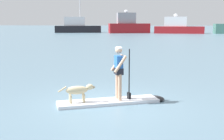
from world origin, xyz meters
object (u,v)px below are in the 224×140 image
Objects in this scene: paddleboard at (115,101)px; moored_boat_outer at (178,27)px; person_paddler at (119,69)px; dog at (79,90)px; moored_boat_starboard at (77,27)px; moored_boat_far_starboard at (128,25)px.

moored_boat_outer reaches higher than paddleboard.
paddleboard is 58.71m from moored_boat_outer.
paddleboard is 1.03m from person_paddler.
dog is 0.10× the size of moored_boat_starboard.
moored_boat_starboard is 12.38m from moored_boat_far_starboard.
dog reaches higher than paddleboard.
moored_boat_starboard is (-14.58, 61.15, 0.92)m from dog.
person_paddler is at bearing -75.42° from moored_boat_starboard.
moored_boat_outer is (23.38, -2.52, -0.02)m from moored_boat_starboard.
person_paddler is 62.68m from moored_boat_starboard.
moored_boat_starboard is (-15.78, 60.66, 0.31)m from person_paddler.
paddleboard is at bearing -157.73° from person_paddler.
dog is 59.29m from moored_boat_outer.
moored_boat_far_starboard is (-2.26, 60.09, 1.26)m from dog.
person_paddler is 0.15× the size of moored_boat_outer.
paddleboard is 59.76m from moored_boat_far_starboard.
moored_boat_starboard reaches higher than dog.
person_paddler is 58.64m from moored_boat_outer.
paddleboard is 62.71m from moored_boat_starboard.
moored_boat_far_starboard is 0.89× the size of moored_boat_outer.
person_paddler reaches higher than paddleboard.
moored_boat_starboard is at bearing 175.06° from moored_boat_far_starboard.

